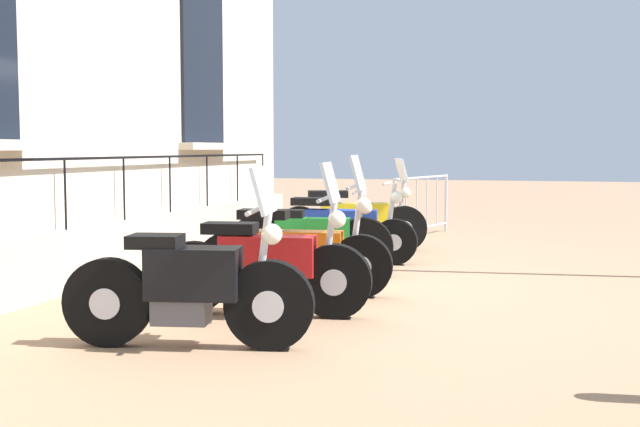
{
  "coord_description": "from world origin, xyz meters",
  "views": [
    {
      "loc": [
        2.78,
        -8.49,
        1.52
      ],
      "look_at": [
        0.37,
        0.0,
        0.8
      ],
      "focal_mm": 44.97,
      "sensor_mm": 36.0,
      "label": 1
    }
  ],
  "objects_px": {
    "motorcycle_black": "(191,288)",
    "motorcycle_yellow": "(353,221)",
    "motorcycle_red": "(265,267)",
    "motorcycle_green": "(310,240)",
    "motorcycle_blue": "(338,231)",
    "crowd_barrier": "(422,204)",
    "motorcycle_orange": "(296,254)"
  },
  "relations": [
    {
      "from": "motorcycle_orange",
      "to": "motorcycle_green",
      "type": "height_order",
      "value": "motorcycle_orange"
    },
    {
      "from": "motorcycle_red",
      "to": "motorcycle_orange",
      "type": "height_order",
      "value": "motorcycle_orange"
    },
    {
      "from": "motorcycle_black",
      "to": "motorcycle_red",
      "type": "height_order",
      "value": "motorcycle_red"
    },
    {
      "from": "motorcycle_red",
      "to": "motorcycle_yellow",
      "type": "bearing_deg",
      "value": 93.62
    },
    {
      "from": "motorcycle_yellow",
      "to": "motorcycle_red",
      "type": "bearing_deg",
      "value": -86.38
    },
    {
      "from": "motorcycle_green",
      "to": "motorcycle_blue",
      "type": "height_order",
      "value": "motorcycle_green"
    },
    {
      "from": "crowd_barrier",
      "to": "motorcycle_black",
      "type": "bearing_deg",
      "value": -93.67
    },
    {
      "from": "motorcycle_green",
      "to": "motorcycle_yellow",
      "type": "bearing_deg",
      "value": 90.9
    },
    {
      "from": "motorcycle_blue",
      "to": "crowd_barrier",
      "type": "relative_size",
      "value": 1.02
    },
    {
      "from": "motorcycle_green",
      "to": "motorcycle_orange",
      "type": "bearing_deg",
      "value": -80.19
    },
    {
      "from": "motorcycle_black",
      "to": "crowd_barrier",
      "type": "xyz_separation_m",
      "value": [
        0.52,
        8.15,
        0.1
      ]
    },
    {
      "from": "motorcycle_yellow",
      "to": "motorcycle_orange",
      "type": "bearing_deg",
      "value": -85.98
    },
    {
      "from": "motorcycle_black",
      "to": "motorcycle_yellow",
      "type": "height_order",
      "value": "motorcycle_black"
    },
    {
      "from": "motorcycle_black",
      "to": "motorcycle_green",
      "type": "bearing_deg",
      "value": 91.86
    },
    {
      "from": "motorcycle_green",
      "to": "motorcycle_yellow",
      "type": "xyz_separation_m",
      "value": [
        -0.04,
        2.35,
        0.02
      ]
    },
    {
      "from": "motorcycle_green",
      "to": "crowd_barrier",
      "type": "relative_size",
      "value": 0.96
    },
    {
      "from": "motorcycle_orange",
      "to": "motorcycle_black",
      "type": "bearing_deg",
      "value": -92.49
    },
    {
      "from": "motorcycle_black",
      "to": "motorcycle_yellow",
      "type": "distance_m",
      "value": 5.92
    },
    {
      "from": "motorcycle_orange",
      "to": "crowd_barrier",
      "type": "relative_size",
      "value": 0.98
    },
    {
      "from": "motorcycle_black",
      "to": "motorcycle_yellow",
      "type": "xyz_separation_m",
      "value": [
        -0.15,
        5.92,
        -0.01
      ]
    },
    {
      "from": "motorcycle_red",
      "to": "motorcycle_black",
      "type": "bearing_deg",
      "value": -96.49
    },
    {
      "from": "motorcycle_black",
      "to": "motorcycle_orange",
      "type": "distance_m",
      "value": 2.32
    },
    {
      "from": "motorcycle_red",
      "to": "motorcycle_orange",
      "type": "relative_size",
      "value": 0.97
    },
    {
      "from": "motorcycle_red",
      "to": "crowd_barrier",
      "type": "xyz_separation_m",
      "value": [
        0.38,
        6.89,
        0.12
      ]
    },
    {
      "from": "motorcycle_black",
      "to": "motorcycle_yellow",
      "type": "bearing_deg",
      "value": 91.48
    },
    {
      "from": "crowd_barrier",
      "to": "motorcycle_orange",
      "type": "bearing_deg",
      "value": -94.15
    },
    {
      "from": "motorcycle_red",
      "to": "motorcycle_green",
      "type": "distance_m",
      "value": 2.32
    },
    {
      "from": "motorcycle_orange",
      "to": "motorcycle_blue",
      "type": "xyz_separation_m",
      "value": [
        -0.18,
        2.38,
        -0.01
      ]
    },
    {
      "from": "motorcycle_blue",
      "to": "motorcycle_yellow",
      "type": "xyz_separation_m",
      "value": [
        -0.08,
        1.22,
        0.02
      ]
    },
    {
      "from": "motorcycle_black",
      "to": "motorcycle_red",
      "type": "bearing_deg",
      "value": 83.51
    },
    {
      "from": "motorcycle_yellow",
      "to": "crowd_barrier",
      "type": "xyz_separation_m",
      "value": [
        0.68,
        2.23,
        0.12
      ]
    },
    {
      "from": "motorcycle_black",
      "to": "crowd_barrier",
      "type": "distance_m",
      "value": 8.16
    }
  ]
}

